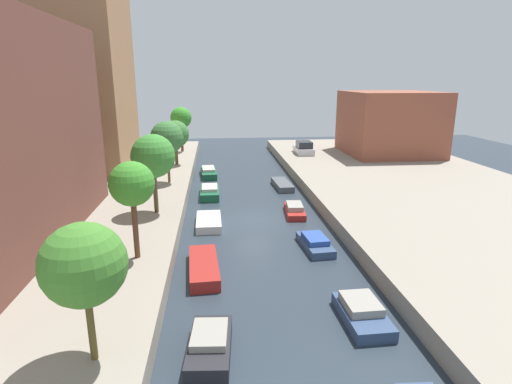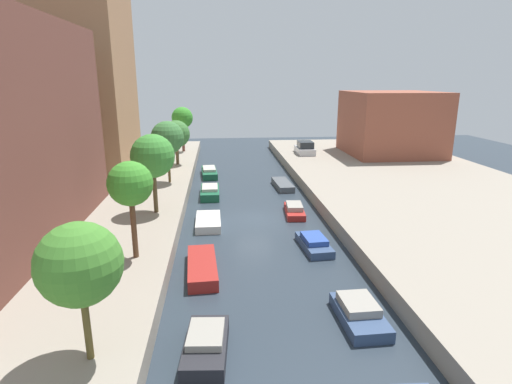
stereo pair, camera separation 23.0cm
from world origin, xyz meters
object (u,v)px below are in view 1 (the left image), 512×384
at_px(parked_car, 304,148).
at_px(moored_boat_left_2, 204,267).
at_px(street_tree_5, 181,118).
at_px(moored_boat_right_3, 295,210).
at_px(street_tree_2, 153,156).
at_px(moored_boat_left_5, 209,172).
at_px(low_block_right, 390,123).
at_px(street_tree_4, 175,134).
at_px(street_tree_3, 167,138).
at_px(moored_boat_left_4, 210,192).
at_px(street_tree_0, 84,265).
at_px(moored_boat_right_1, 362,313).
at_px(moored_boat_right_2, 315,243).
at_px(apartment_tower_far, 69,60).
at_px(moored_boat_right_4, 282,185).
at_px(moored_boat_left_1, 210,346).
at_px(street_tree_1, 132,185).
at_px(moored_boat_left_3, 209,222).

bearing_deg(parked_car, moored_boat_left_2, -111.56).
relative_size(street_tree_5, moored_boat_right_3, 1.51).
xyz_separation_m(street_tree_2, parked_car, (14.63, 21.30, -3.19)).
distance_m(moored_boat_left_2, moored_boat_left_5, 22.23).
bearing_deg(low_block_right, street_tree_4, -170.17).
xyz_separation_m(street_tree_3, moored_boat_left_4, (3.49, -1.26, -4.48)).
distance_m(street_tree_0, moored_boat_right_3, 19.85).
bearing_deg(moored_boat_left_2, moored_boat_left_5, 90.00).
relative_size(street_tree_3, street_tree_5, 0.98).
relative_size(street_tree_3, moored_boat_right_1, 1.61).
relative_size(low_block_right, moored_boat_left_2, 2.28).
relative_size(moored_boat_left_2, moored_boat_right_2, 1.28).
distance_m(moored_boat_left_4, moored_boat_right_2, 13.50).
bearing_deg(street_tree_3, street_tree_0, -90.00).
relative_size(street_tree_2, street_tree_4, 1.15).
bearing_deg(moored_boat_left_2, apartment_tower_far, 119.53).
relative_size(street_tree_3, moored_boat_right_2, 1.48).
bearing_deg(moored_boat_right_4, street_tree_5, 124.09).
height_order(street_tree_0, moored_boat_left_4, street_tree_0).
bearing_deg(moored_boat_left_1, moored_boat_left_2, 93.15).
bearing_deg(moored_boat_right_1, street_tree_5, 105.09).
distance_m(street_tree_5, moored_boat_left_5, 11.10).
bearing_deg(street_tree_1, parked_car, 62.93).
height_order(moored_boat_left_2, moored_boat_left_4, moored_boat_left_4).
bearing_deg(moored_boat_right_2, moored_boat_left_1, -123.35).
bearing_deg(street_tree_4, parked_car, 19.37).
height_order(apartment_tower_far, moored_boat_right_3, apartment_tower_far).
height_order(street_tree_4, moored_boat_left_4, street_tree_4).
bearing_deg(moored_boat_left_2, street_tree_4, 97.97).
relative_size(street_tree_0, moored_boat_right_2, 1.29).
distance_m(moored_boat_right_2, moored_boat_right_4, 14.19).
distance_m(street_tree_0, moored_boat_right_4, 26.91).
height_order(moored_boat_left_1, moored_boat_right_4, moored_boat_left_1).
bearing_deg(moored_boat_left_1, apartment_tower_far, 114.14).
relative_size(moored_boat_right_3, moored_boat_right_4, 0.84).
relative_size(street_tree_0, street_tree_4, 1.00).
xyz_separation_m(low_block_right, moored_boat_right_4, (-14.58, -11.04, -4.36)).
height_order(street_tree_5, moored_boat_left_4, street_tree_5).
bearing_deg(moored_boat_left_5, moored_boat_right_3, -63.89).
xyz_separation_m(low_block_right, moored_boat_left_4, (-21.21, -13.29, -4.25)).
bearing_deg(parked_car, moored_boat_left_1, -107.22).
distance_m(apartment_tower_far, street_tree_4, 11.84).
bearing_deg(moored_boat_right_1, moored_boat_left_5, 103.64).
height_order(street_tree_1, moored_boat_right_4, street_tree_1).
height_order(apartment_tower_far, low_block_right, apartment_tower_far).
distance_m(street_tree_5, moored_boat_right_4, 18.67).
relative_size(parked_car, moored_boat_left_5, 0.89).
height_order(moored_boat_right_2, moored_boat_right_4, moored_boat_right_2).
xyz_separation_m(moored_boat_left_3, moored_boat_right_3, (6.30, 1.88, 0.05)).
bearing_deg(street_tree_0, street_tree_1, 90.00).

